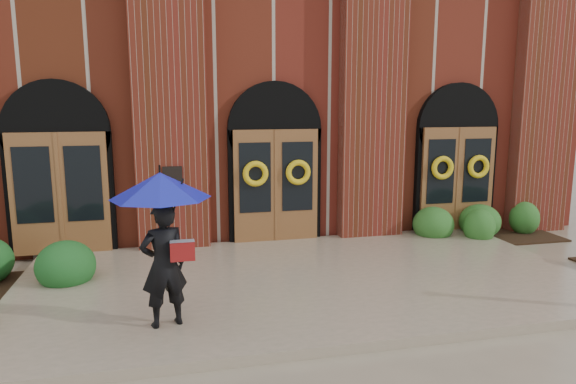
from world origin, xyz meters
name	(u,v)px	position (x,y,z in m)	size (l,w,h in m)	color
ground	(307,287)	(0.00, 0.00, 0.00)	(90.00, 90.00, 0.00)	gray
landing	(305,281)	(0.00, 0.15, 0.07)	(10.00, 5.30, 0.15)	tan
church_building	(238,94)	(0.00, 8.78, 3.50)	(16.20, 12.53, 7.00)	maroon
man_with_umbrella	(162,220)	(-2.43, -1.36, 1.67)	(1.67, 1.67, 2.17)	black
hedge_wall_right	(493,223)	(5.20, 2.20, 0.39)	(3.00, 1.20, 0.77)	#2A5F21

